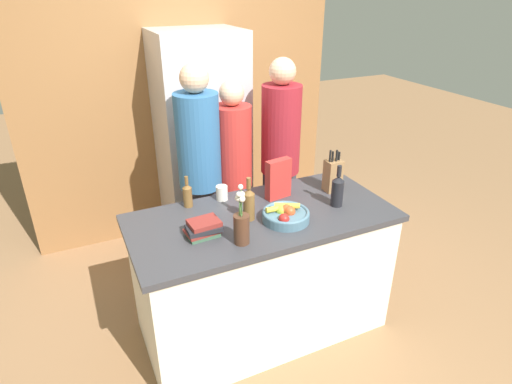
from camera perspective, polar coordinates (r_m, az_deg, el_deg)
ground_plane at (r=3.26m, az=0.77°, el=-17.24°), size 14.00×14.00×0.00m
kitchen_island at (r=2.96m, az=0.83°, el=-10.80°), size 1.69×0.80×0.91m
back_wall_wood at (r=4.07m, az=-9.77°, el=12.49°), size 2.89×0.12×2.60m
refrigerator at (r=3.85m, az=-7.19°, el=6.48°), size 0.72×0.62×1.91m
fruit_bowl at (r=2.64m, az=3.97°, el=-3.01°), size 0.29×0.29×0.11m
knife_block at (r=3.03m, az=10.21°, el=2.24°), size 0.11×0.09×0.31m
flower_vase at (r=2.38m, az=-1.97°, el=-4.43°), size 0.09×0.09×0.36m
cereal_box at (r=2.88m, az=2.99°, el=1.75°), size 0.19×0.09×0.28m
coffee_mug at (r=2.89m, az=-4.55°, el=-0.09°), size 0.10×0.10×0.10m
book_stack at (r=2.50m, az=-7.01°, el=-4.85°), size 0.21×0.15×0.09m
bottle_oil at (r=2.83m, az=10.81°, el=0.26°), size 0.08×0.08×0.28m
bottle_vinegar at (r=2.62m, az=-0.96°, el=-1.50°), size 0.07×0.07×0.28m
bottle_wine at (r=2.82m, az=-9.12°, el=-0.36°), size 0.06×0.06×0.21m
person_at_sink at (r=3.22m, az=-7.50°, el=3.28°), size 0.32×0.32×1.76m
person_in_blue at (r=3.39m, az=-3.01°, el=3.12°), size 0.29×0.29×1.60m
person_in_red_tee at (r=3.48m, az=3.26°, el=5.17°), size 0.31×0.31×1.75m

